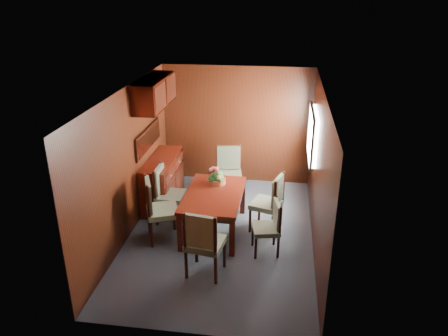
# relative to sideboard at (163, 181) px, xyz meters

# --- Properties ---
(ground) EXTENTS (4.50, 4.50, 0.00)m
(ground) POSITION_rel_sideboard_xyz_m (1.25, -1.00, -0.45)
(ground) COLOR #333C45
(ground) RESTS_ON ground
(room_shell) EXTENTS (3.06, 4.52, 2.41)m
(room_shell) POSITION_rel_sideboard_xyz_m (1.15, -0.67, 1.18)
(room_shell) COLOR black
(room_shell) RESTS_ON ground
(sideboard) EXTENTS (0.48, 1.40, 0.90)m
(sideboard) POSITION_rel_sideboard_xyz_m (0.00, 0.00, 0.00)
(sideboard) COLOR #370D06
(sideboard) RESTS_ON ground
(dining_table) EXTENTS (0.95, 1.50, 0.70)m
(dining_table) POSITION_rel_sideboard_xyz_m (1.12, -0.87, 0.15)
(dining_table) COLOR #370D06
(dining_table) RESTS_ON ground
(chair_left_near) EXTENTS (0.64, 0.65, 1.07)m
(chair_left_near) POSITION_rel_sideboard_xyz_m (0.26, -1.26, 0.15)
(chair_left_near) COLOR black
(chair_left_near) RESTS_ON ground
(chair_left_far) EXTENTS (0.47, 0.49, 1.02)m
(chair_left_far) POSITION_rel_sideboard_xyz_m (0.24, -0.63, 0.11)
(chair_left_far) COLOR black
(chair_left_far) RESTS_ON ground
(chair_right_near) EXTENTS (0.47, 0.49, 0.87)m
(chair_right_near) POSITION_rel_sideboard_xyz_m (2.07, -1.38, 0.03)
(chair_right_near) COLOR black
(chair_right_near) RESTS_ON ground
(chair_right_far) EXTENTS (0.59, 0.60, 1.02)m
(chair_right_far) POSITION_rel_sideboard_xyz_m (2.05, -0.73, 0.11)
(chair_right_far) COLOR black
(chair_right_far) RESTS_ON ground
(chair_head) EXTENTS (0.57, 0.55, 1.06)m
(chair_head) POSITION_rel_sideboard_xyz_m (1.17, -2.12, 0.14)
(chair_head) COLOR black
(chair_head) RESTS_ON ground
(chair_foot) EXTENTS (0.56, 0.54, 1.02)m
(chair_foot) POSITION_rel_sideboard_xyz_m (1.19, 0.45, 0.12)
(chair_foot) COLOR black
(chair_foot) RESTS_ON ground
(flower_centerpiece) EXTENTS (0.31, 0.31, 0.31)m
(flower_centerpiece) POSITION_rel_sideboard_xyz_m (1.11, -0.48, 0.40)
(flower_centerpiece) COLOR #CC6B3E
(flower_centerpiece) RESTS_ON dining_table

